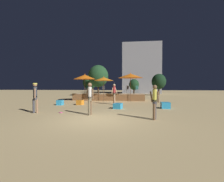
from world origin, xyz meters
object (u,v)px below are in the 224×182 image
object	(u,v)px
patio_umbrella_0	(130,76)
background_tree_0	(98,76)
patio_umbrella_2	(104,79)
person_3	(35,96)
bistro_chair_3	(88,89)
background_tree_3	(159,82)
cube_seat_3	(80,102)
person_2	(155,101)
person_0	(90,97)
cube_seat_0	(165,105)
background_tree_2	(90,82)
patio_umbrella_1	(85,77)
person_1	(114,93)
cube_seat_1	(118,106)
cube_seat_2	(60,103)
bistro_chair_1	(127,89)
bistro_chair_2	(103,89)
background_tree_1	(134,85)
frisbee_disc	(61,112)
bistro_chair_0	(137,89)

from	to	relation	value
patio_umbrella_0	background_tree_0	xyz separation A→B (m)	(-5.27, 8.08, 0.56)
patio_umbrella_2	person_3	bearing A→B (deg)	-111.01
bistro_chair_3	background_tree_3	size ratio (longest dim) A/B	0.23
background_tree_0	cube_seat_3	bearing A→B (deg)	-86.24
person_2	person_0	bearing A→B (deg)	100.45
cube_seat_0	background_tree_2	bearing A→B (deg)	121.22
patio_umbrella_2	patio_umbrella_1	bearing A→B (deg)	174.80
person_0	person_1	xyz separation A→B (m)	(0.89, 5.20, 0.03)
bistro_chair_3	background_tree_2	xyz separation A→B (m)	(-2.41, 9.99, 1.07)
cube_seat_1	cube_seat_2	distance (m)	5.44
person_0	cube_seat_3	bearing A→B (deg)	37.89
cube_seat_2	bistro_chair_1	xyz separation A→B (m)	(5.81, 5.65, 1.16)
person_2	bistro_chair_2	size ratio (longest dim) A/B	1.90
bistro_chair_2	patio_umbrella_0	bearing A→B (deg)	-38.00
bistro_chair_1	background_tree_1	distance (m)	10.11
frisbee_disc	cube_seat_3	bearing A→B (deg)	91.71
cube_seat_0	background_tree_0	distance (m)	15.66
person_3	background_tree_1	distance (m)	20.70
cube_seat_2	background_tree_1	bearing A→B (deg)	66.10
bistro_chair_2	cube_seat_3	bearing A→B (deg)	-110.10
cube_seat_2	bistro_chair_3	bearing A→B (deg)	82.74
background_tree_3	patio_umbrella_1	bearing A→B (deg)	-131.04
person_0	bistro_chair_0	size ratio (longest dim) A/B	2.05
cube_seat_2	person_0	xyz separation A→B (m)	(3.79, -4.15, 0.81)
background_tree_3	cube_seat_1	bearing A→B (deg)	-109.70
person_2	background_tree_0	world-z (taller)	background_tree_0
person_0	background_tree_2	world-z (taller)	background_tree_2
person_1	background_tree_1	xyz separation A→B (m)	(2.27, 14.62, 0.95)
patio_umbrella_2	bistro_chair_1	world-z (taller)	patio_umbrella_2
patio_umbrella_0	background_tree_2	distance (m)	14.29
bistro_chair_1	cube_seat_2	bearing A→B (deg)	-6.37
bistro_chair_1	background_tree_0	world-z (taller)	background_tree_0
bistro_chair_3	background_tree_3	xyz separation A→B (m)	(10.75, 10.01, 1.18)
patio_umbrella_0	background_tree_1	bearing A→B (deg)	86.17
person_3	bistro_chair_2	distance (m)	10.24
person_0	background_tree_0	bearing A→B (deg)	23.13
bistro_chair_0	bistro_chair_3	xyz separation A→B (m)	(-6.17, 0.33, 0.00)
cube_seat_1	person_2	world-z (taller)	person_2
patio_umbrella_1	bistro_chair_1	world-z (taller)	patio_umbrella_1
patio_umbrella_1	frisbee_disc	bearing A→B (deg)	-84.30
bistro_chair_2	bistro_chair_3	xyz separation A→B (m)	(-2.06, 0.07, 0.00)
bistro_chair_0	cube_seat_2	bearing A→B (deg)	14.25
patio_umbrella_1	cube_seat_1	distance (m)	7.41
patio_umbrella_1	background_tree_0	world-z (taller)	background_tree_0
patio_umbrella_2	cube_seat_0	world-z (taller)	patio_umbrella_2
background_tree_0	frisbee_disc	bearing A→B (deg)	-86.77
bistro_chair_0	bistro_chair_1	xyz separation A→B (m)	(-1.13, -0.09, 0.00)
bistro_chair_1	cube_seat_1	bearing A→B (deg)	34.65
background_tree_1	patio_umbrella_2	bearing A→B (deg)	-107.36
cube_seat_1	bistro_chair_2	world-z (taller)	bistro_chair_2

